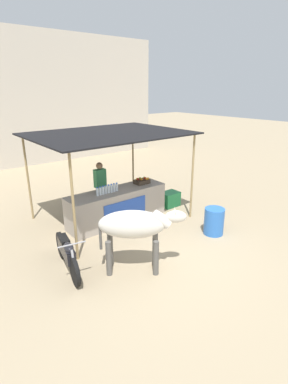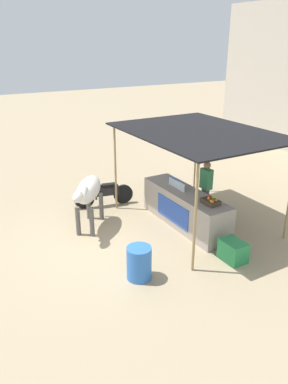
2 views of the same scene
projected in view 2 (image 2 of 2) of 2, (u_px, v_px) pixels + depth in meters
ground_plane at (112, 244)px, 9.22m from camera, size 60.00×60.00×0.00m
stall_counter at (185, 208)px, 10.06m from camera, size 3.00×0.82×0.96m
stall_awning at (198, 135)px, 9.46m from camera, size 4.20×3.20×2.56m
water_bottle_row at (177, 184)px, 10.09m from camera, size 0.70×0.07×0.25m
fruit_crate at (211, 201)px, 9.11m from camera, size 0.44×0.32×0.18m
vendor_behind_counter at (206, 189)px, 10.35m from camera, size 0.34×0.22×1.65m
cooler_box at (233, 251)px, 8.48m from camera, size 0.60×0.44×0.48m
water_barrel at (139, 263)px, 7.80m from camera, size 0.53×0.53×0.72m
cow at (88, 192)px, 9.67m from camera, size 1.66×1.41×1.44m
motorcycle_parked at (103, 193)px, 11.24m from camera, size 0.60×1.78×0.90m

